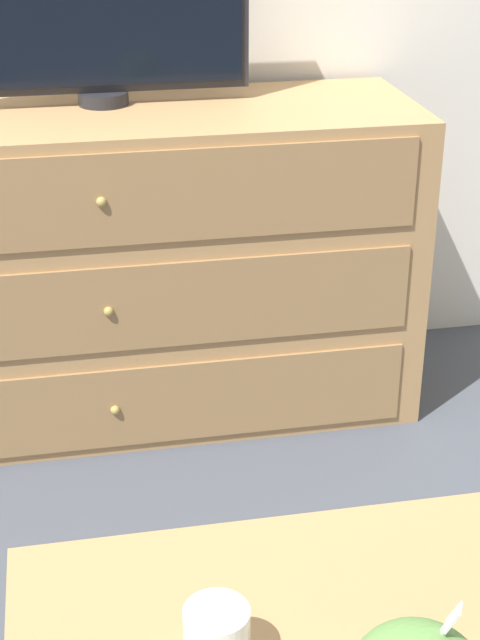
# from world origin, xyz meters

# --- Properties ---
(ground_plane) EXTENTS (12.00, 12.00, 0.00)m
(ground_plane) POSITION_xyz_m (0.00, 0.00, 0.00)
(ground_plane) COLOR #474C56
(dresser) EXTENTS (1.66, 0.53, 0.85)m
(dresser) POSITION_xyz_m (0.09, -0.29, 0.42)
(dresser) COLOR tan
(dresser) RESTS_ON ground_plane
(tv) EXTENTS (0.75, 0.13, 0.49)m
(tv) POSITION_xyz_m (0.13, -0.20, 1.10)
(tv) COLOR #232328
(tv) RESTS_ON dresser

